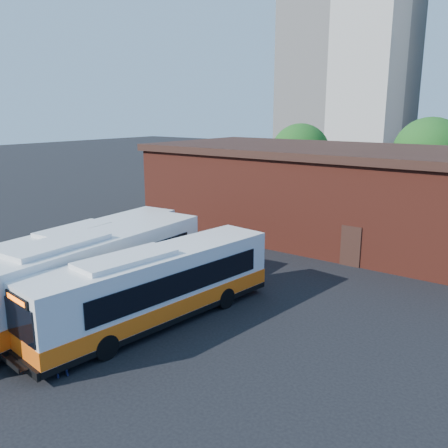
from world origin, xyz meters
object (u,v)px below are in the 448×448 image
Objects in this scene: bus_midwest at (89,276)px; bus_mideast at (156,289)px; transit_worker at (61,353)px; bus_west at (95,253)px.

bus_mideast is at bearing 12.38° from bus_midwest.
bus_midwest reaches higher than bus_mideast.
bus_mideast reaches higher than transit_worker.
bus_mideast is at bearing 29.55° from transit_worker.
bus_west is 6.87m from bus_mideast.
bus_west is 6.76× the size of transit_worker.
transit_worker is (0.45, -5.00, -0.64)m from bus_mideast.
bus_midwest is 1.09× the size of bus_mideast.
bus_west is 0.94× the size of bus_mideast.
bus_midwest is at bearing 66.90° from transit_worker.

